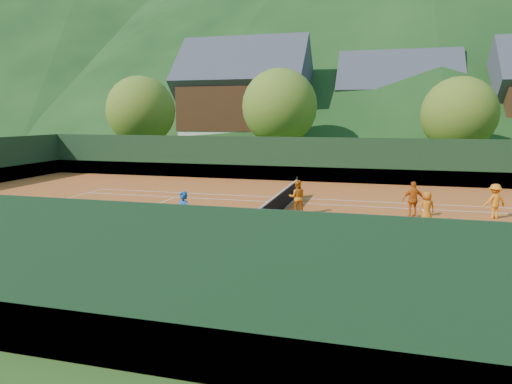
% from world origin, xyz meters
% --- Properties ---
extents(ground, '(400.00, 400.00, 0.00)m').
position_xyz_m(ground, '(0.00, 0.00, 0.00)').
color(ground, '#294D18').
rests_on(ground, ground).
extents(clay_court, '(40.00, 24.00, 0.02)m').
position_xyz_m(clay_court, '(0.00, 0.00, 0.01)').
color(clay_court, '#B3521D').
rests_on(clay_court, ground).
extents(coach, '(0.72, 0.61, 1.68)m').
position_xyz_m(coach, '(-2.53, -3.48, 0.86)').
color(coach, '#17519B').
rests_on(coach, clay_court).
extents(student_a, '(0.87, 0.74, 1.55)m').
position_xyz_m(student_a, '(0.80, 1.48, 0.80)').
color(student_a, orange).
rests_on(student_a, clay_court).
extents(student_b, '(1.01, 0.65, 1.60)m').
position_xyz_m(student_b, '(5.80, 2.03, 0.82)').
color(student_b, orange).
rests_on(student_b, clay_court).
extents(student_c, '(0.74, 0.59, 1.33)m').
position_xyz_m(student_c, '(6.27, 1.10, 0.69)').
color(student_c, orange).
rests_on(student_c, clay_court).
extents(student_d, '(1.12, 0.90, 1.51)m').
position_xyz_m(student_d, '(9.18, 2.83, 0.78)').
color(student_d, orange).
rests_on(student_d, clay_court).
extents(tennis_ball_0, '(0.07, 0.07, 0.07)m').
position_xyz_m(tennis_ball_0, '(-5.82, -2.00, 0.05)').
color(tennis_ball_0, '#BDD723').
rests_on(tennis_ball_0, clay_court).
extents(tennis_ball_1, '(0.07, 0.07, 0.07)m').
position_xyz_m(tennis_ball_1, '(-3.05, -6.75, 0.05)').
color(tennis_ball_1, '#BDD723').
rests_on(tennis_ball_1, clay_court).
extents(tennis_ball_2, '(0.07, 0.07, 0.07)m').
position_xyz_m(tennis_ball_2, '(-2.51, -2.42, 0.05)').
color(tennis_ball_2, '#BDD723').
rests_on(tennis_ball_2, clay_court).
extents(tennis_ball_3, '(0.07, 0.07, 0.07)m').
position_xyz_m(tennis_ball_3, '(-0.43, -5.77, 0.05)').
color(tennis_ball_3, '#BDD723').
rests_on(tennis_ball_3, clay_court).
extents(tennis_ball_4, '(0.07, 0.07, 0.07)m').
position_xyz_m(tennis_ball_4, '(-7.21, -4.41, 0.05)').
color(tennis_ball_4, '#BDD723').
rests_on(tennis_ball_4, clay_court).
extents(tennis_ball_5, '(0.07, 0.07, 0.07)m').
position_xyz_m(tennis_ball_5, '(3.50, -8.40, 0.05)').
color(tennis_ball_5, '#BDD723').
rests_on(tennis_ball_5, clay_court).
extents(tennis_ball_6, '(0.07, 0.07, 0.07)m').
position_xyz_m(tennis_ball_6, '(-4.71, -5.14, 0.05)').
color(tennis_ball_6, '#BDD723').
rests_on(tennis_ball_6, clay_court).
extents(tennis_ball_8, '(0.07, 0.07, 0.07)m').
position_xyz_m(tennis_ball_8, '(4.70, -5.46, 0.05)').
color(tennis_ball_8, '#BDD723').
rests_on(tennis_ball_8, clay_court).
extents(tennis_ball_9, '(0.07, 0.07, 0.07)m').
position_xyz_m(tennis_ball_9, '(-4.32, -3.95, 0.05)').
color(tennis_ball_9, '#BDD723').
rests_on(tennis_ball_9, clay_court).
extents(tennis_ball_10, '(0.07, 0.07, 0.07)m').
position_xyz_m(tennis_ball_10, '(4.59, -5.22, 0.05)').
color(tennis_ball_10, '#BDD723').
rests_on(tennis_ball_10, clay_court).
extents(tennis_ball_11, '(0.07, 0.07, 0.07)m').
position_xyz_m(tennis_ball_11, '(3.80, -7.15, 0.05)').
color(tennis_ball_11, '#BDD723').
rests_on(tennis_ball_11, clay_court).
extents(tennis_ball_12, '(0.07, 0.07, 0.07)m').
position_xyz_m(tennis_ball_12, '(-0.90, -8.96, 0.05)').
color(tennis_ball_12, '#BDD723').
rests_on(tennis_ball_12, clay_court).
extents(tennis_ball_13, '(0.07, 0.07, 0.07)m').
position_xyz_m(tennis_ball_13, '(0.16, -3.11, 0.05)').
color(tennis_ball_13, '#BDD723').
rests_on(tennis_ball_13, clay_court).
extents(tennis_ball_14, '(0.07, 0.07, 0.07)m').
position_xyz_m(tennis_ball_14, '(-7.42, -2.49, 0.05)').
color(tennis_ball_14, '#BDD723').
rests_on(tennis_ball_14, clay_court).
extents(tennis_ball_15, '(0.07, 0.07, 0.07)m').
position_xyz_m(tennis_ball_15, '(-2.04, -7.44, 0.05)').
color(tennis_ball_15, '#BDD723').
rests_on(tennis_ball_15, clay_court).
extents(tennis_ball_16, '(0.07, 0.07, 0.07)m').
position_xyz_m(tennis_ball_16, '(-0.76, -6.46, 0.05)').
color(tennis_ball_16, '#BDD723').
rests_on(tennis_ball_16, clay_court).
extents(tennis_ball_17, '(0.07, 0.07, 0.07)m').
position_xyz_m(tennis_ball_17, '(2.48, -4.19, 0.05)').
color(tennis_ball_17, '#BDD723').
rests_on(tennis_ball_17, clay_court).
extents(tennis_ball_18, '(0.07, 0.07, 0.07)m').
position_xyz_m(tennis_ball_18, '(-8.15, -6.01, 0.05)').
color(tennis_ball_18, '#BDD723').
rests_on(tennis_ball_18, clay_court).
extents(tennis_ball_19, '(0.07, 0.07, 0.07)m').
position_xyz_m(tennis_ball_19, '(-3.03, -6.58, 0.05)').
color(tennis_ball_19, '#BDD723').
rests_on(tennis_ball_19, clay_court).
extents(tennis_ball_20, '(0.07, 0.07, 0.07)m').
position_xyz_m(tennis_ball_20, '(4.97, -5.08, 0.05)').
color(tennis_ball_20, '#BDD723').
rests_on(tennis_ball_20, clay_court).
extents(tennis_ball_21, '(0.07, 0.07, 0.07)m').
position_xyz_m(tennis_ball_21, '(-5.70, -4.20, 0.05)').
color(tennis_ball_21, '#BDD723').
rests_on(tennis_ball_21, clay_court).
extents(tennis_ball_22, '(0.07, 0.07, 0.07)m').
position_xyz_m(tennis_ball_22, '(0.50, -6.45, 0.05)').
color(tennis_ball_22, '#BDD723').
rests_on(tennis_ball_22, clay_court).
extents(tennis_ball_23, '(0.07, 0.07, 0.07)m').
position_xyz_m(tennis_ball_23, '(2.72, -6.22, 0.05)').
color(tennis_ball_23, '#BDD723').
rests_on(tennis_ball_23, clay_court).
extents(tennis_ball_24, '(0.07, 0.07, 0.07)m').
position_xyz_m(tennis_ball_24, '(-8.76, -2.43, 0.05)').
color(tennis_ball_24, '#BDD723').
rests_on(tennis_ball_24, clay_court).
extents(court_lines, '(23.83, 11.03, 0.00)m').
position_xyz_m(court_lines, '(0.00, 0.00, 0.02)').
color(court_lines, silver).
rests_on(court_lines, clay_court).
extents(tennis_net, '(0.10, 12.07, 1.10)m').
position_xyz_m(tennis_net, '(0.00, 0.00, 0.52)').
color(tennis_net, black).
rests_on(tennis_net, clay_court).
extents(perimeter_fence, '(40.40, 24.24, 3.00)m').
position_xyz_m(perimeter_fence, '(0.00, 0.00, 1.27)').
color(perimeter_fence, black).
rests_on(perimeter_fence, clay_court).
extents(ball_hopper, '(0.57, 0.57, 1.00)m').
position_xyz_m(ball_hopper, '(-5.04, -4.45, 0.77)').
color(ball_hopper, black).
rests_on(ball_hopper, clay_court).
extents(chalet_left, '(13.80, 9.93, 12.92)m').
position_xyz_m(chalet_left, '(-10.00, 30.00, 5.65)').
color(chalet_left, beige).
rests_on(chalet_left, ground).
extents(chalet_mid, '(12.65, 8.82, 11.45)m').
position_xyz_m(chalet_mid, '(6.00, 34.00, 4.99)').
color(chalet_mid, beige).
rests_on(chalet_mid, ground).
extents(tree_a, '(6.00, 6.00, 7.88)m').
position_xyz_m(tree_a, '(-16.00, 18.00, 4.87)').
color(tree_a, '#3F2A19').
rests_on(tree_a, ground).
extents(tree_b, '(6.40, 6.40, 8.40)m').
position_xyz_m(tree_b, '(-4.00, 20.00, 5.19)').
color(tree_b, '#3D2818').
rests_on(tree_b, ground).
extents(tree_c, '(5.60, 5.60, 7.35)m').
position_xyz_m(tree_c, '(10.00, 19.00, 4.54)').
color(tree_c, '#3E2818').
rests_on(tree_c, ground).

